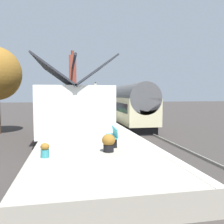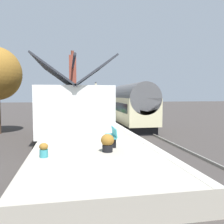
{
  "view_description": "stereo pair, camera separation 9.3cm",
  "coord_description": "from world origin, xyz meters",
  "px_view_note": "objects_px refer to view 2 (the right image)",
  "views": [
    {
      "loc": [
        -21.31,
        5.15,
        3.31
      ],
      "look_at": [
        -2.24,
        1.5,
        1.84
      ],
      "focal_mm": 37.63,
      "sensor_mm": 36.0,
      "label": 1
    },
    {
      "loc": [
        -21.33,
        5.06,
        3.31
      ],
      "look_at": [
        -2.24,
        1.5,
        1.84
      ],
      "focal_mm": 37.63,
      "sensor_mm": 36.0,
      "label": 2
    }
  ],
  "objects_px": {
    "bench_near_building": "(86,114)",
    "planter_edge_far": "(98,113)",
    "bench_mid_platform": "(83,109)",
    "planter_corner_building": "(44,150)",
    "planter_under_sign": "(67,112)",
    "bench_platform_end": "(83,112)",
    "planter_bench_right": "(58,113)",
    "station_sign_board": "(104,107)",
    "planter_edge_near": "(96,111)",
    "station_building": "(74,107)",
    "planter_by_door": "(107,142)",
    "lamp_post_platform": "(96,92)",
    "bench_by_lamp": "(112,136)",
    "train": "(132,106)"
  },
  "relations": [
    {
      "from": "bench_platform_end",
      "to": "bench_near_building",
      "type": "bearing_deg",
      "value": -176.88
    },
    {
      "from": "train",
      "to": "station_sign_board",
      "type": "relative_size",
      "value": 5.42
    },
    {
      "from": "train",
      "to": "planter_edge_far",
      "type": "distance_m",
      "value": 4.81
    },
    {
      "from": "train",
      "to": "bench_near_building",
      "type": "bearing_deg",
      "value": 56.34
    },
    {
      "from": "bench_near_building",
      "to": "lamp_post_platform",
      "type": "height_order",
      "value": "lamp_post_platform"
    },
    {
      "from": "bench_near_building",
      "to": "planter_edge_near",
      "type": "xyz_separation_m",
      "value": [
        4.47,
        -1.54,
        -0.08
      ]
    },
    {
      "from": "planter_bench_right",
      "to": "station_sign_board",
      "type": "bearing_deg",
      "value": -112.41
    },
    {
      "from": "bench_near_building",
      "to": "station_sign_board",
      "type": "distance_m",
      "value": 2.41
    },
    {
      "from": "planter_by_door",
      "to": "planter_edge_far",
      "type": "bearing_deg",
      "value": -5.55
    },
    {
      "from": "lamp_post_platform",
      "to": "bench_by_lamp",
      "type": "bearing_deg",
      "value": 175.85
    },
    {
      "from": "bench_platform_end",
      "to": "planter_corner_building",
      "type": "distance_m",
      "value": 17.59
    },
    {
      "from": "bench_near_building",
      "to": "planter_edge_far",
      "type": "bearing_deg",
      "value": -52.35
    },
    {
      "from": "station_building",
      "to": "bench_mid_platform",
      "type": "height_order",
      "value": "station_building"
    },
    {
      "from": "planter_edge_far",
      "to": "planter_under_sign",
      "type": "bearing_deg",
      "value": 56.12
    },
    {
      "from": "station_building",
      "to": "planter_edge_near",
      "type": "height_order",
      "value": "station_building"
    },
    {
      "from": "planter_bench_right",
      "to": "planter_edge_near",
      "type": "relative_size",
      "value": 1.53
    },
    {
      "from": "planter_under_sign",
      "to": "lamp_post_platform",
      "type": "relative_size",
      "value": 0.21
    },
    {
      "from": "planter_edge_near",
      "to": "lamp_post_platform",
      "type": "height_order",
      "value": "lamp_post_platform"
    },
    {
      "from": "planter_edge_far",
      "to": "planter_edge_near",
      "type": "height_order",
      "value": "planter_edge_far"
    },
    {
      "from": "planter_by_door",
      "to": "lamp_post_platform",
      "type": "bearing_deg",
      "value": -5.13
    },
    {
      "from": "planter_bench_right",
      "to": "planter_edge_near",
      "type": "height_order",
      "value": "planter_bench_right"
    },
    {
      "from": "station_building",
      "to": "planter_edge_far",
      "type": "height_order",
      "value": "station_building"
    },
    {
      "from": "planter_bench_right",
      "to": "planter_edge_near",
      "type": "bearing_deg",
      "value": -46.07
    },
    {
      "from": "station_building",
      "to": "lamp_post_platform",
      "type": "relative_size",
      "value": 2.09
    },
    {
      "from": "bench_mid_platform",
      "to": "planter_under_sign",
      "type": "xyz_separation_m",
      "value": [
        -4.09,
        2.1,
        -0.07
      ]
    },
    {
      "from": "planter_bench_right",
      "to": "planter_under_sign",
      "type": "bearing_deg",
      "value": -15.88
    },
    {
      "from": "bench_mid_platform",
      "to": "lamp_post_platform",
      "type": "distance_m",
      "value": 4.01
    },
    {
      "from": "train",
      "to": "planter_edge_far",
      "type": "xyz_separation_m",
      "value": [
        3.79,
        2.81,
        -0.92
      ]
    },
    {
      "from": "bench_mid_platform",
      "to": "planter_by_door",
      "type": "height_order",
      "value": "bench_mid_platform"
    },
    {
      "from": "planter_under_sign",
      "to": "planter_edge_far",
      "type": "distance_m",
      "value": 4.0
    },
    {
      "from": "planter_corner_building",
      "to": "station_sign_board",
      "type": "distance_m",
      "value": 14.11
    },
    {
      "from": "planter_under_sign",
      "to": "planter_bench_right",
      "type": "relative_size",
      "value": 0.76
    },
    {
      "from": "planter_edge_far",
      "to": "station_sign_board",
      "type": "bearing_deg",
      "value": -173.43
    },
    {
      "from": "planter_edge_far",
      "to": "station_sign_board",
      "type": "height_order",
      "value": "station_sign_board"
    },
    {
      "from": "planter_edge_far",
      "to": "station_sign_board",
      "type": "distance_m",
      "value": 2.76
    },
    {
      "from": "station_building",
      "to": "planter_under_sign",
      "type": "relative_size",
      "value": 10.01
    },
    {
      "from": "bench_platform_end",
      "to": "planter_edge_far",
      "type": "bearing_deg",
      "value": -133.38
    },
    {
      "from": "bench_by_lamp",
      "to": "planter_under_sign",
      "type": "xyz_separation_m",
      "value": [
        16.63,
        2.22,
        -0.07
      ]
    },
    {
      "from": "station_building",
      "to": "planter_edge_near",
      "type": "relative_size",
      "value": 11.67
    },
    {
      "from": "station_building",
      "to": "planter_under_sign",
      "type": "distance_m",
      "value": 11.1
    },
    {
      "from": "train",
      "to": "bench_platform_end",
      "type": "relative_size",
      "value": 6.01
    },
    {
      "from": "bench_mid_platform",
      "to": "planter_corner_building",
      "type": "height_order",
      "value": "bench_mid_platform"
    },
    {
      "from": "bench_mid_platform",
      "to": "planter_edge_near",
      "type": "xyz_separation_m",
      "value": [
        -2.88,
        -1.43,
        -0.08
      ]
    },
    {
      "from": "planter_bench_right",
      "to": "planter_edge_far",
      "type": "bearing_deg",
      "value": -79.3
    },
    {
      "from": "planter_corner_building",
      "to": "station_sign_board",
      "type": "height_order",
      "value": "station_sign_board"
    },
    {
      "from": "station_building",
      "to": "bench_platform_end",
      "type": "bearing_deg",
      "value": -7.31
    },
    {
      "from": "bench_mid_platform",
      "to": "planter_edge_far",
      "type": "height_order",
      "value": "bench_mid_platform"
    },
    {
      "from": "train",
      "to": "station_building",
      "type": "relative_size",
      "value": 1.02
    },
    {
      "from": "bench_platform_end",
      "to": "planter_corner_building",
      "type": "height_order",
      "value": "bench_platform_end"
    },
    {
      "from": "planter_edge_near",
      "to": "bench_near_building",
      "type": "bearing_deg",
      "value": 160.97
    }
  ]
}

